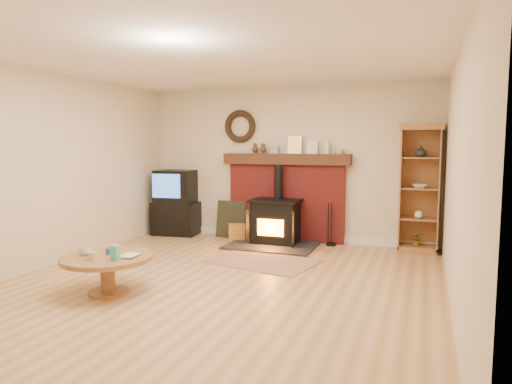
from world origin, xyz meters
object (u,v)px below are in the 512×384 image
at_px(tv_unit, 176,204).
at_px(curio_cabinet, 419,188).
at_px(wood_stove, 275,223).
at_px(coffee_table, 107,263).

height_order(tv_unit, curio_cabinet, curio_cabinet).
height_order(wood_stove, coffee_table, wood_stove).
xyz_separation_m(curio_cabinet, coffee_table, (-3.17, -3.29, -0.63)).
bearing_deg(curio_cabinet, wood_stove, -172.76).
bearing_deg(wood_stove, coffee_table, -107.72).
bearing_deg(tv_unit, curio_cabinet, 1.19).
height_order(wood_stove, curio_cabinet, curio_cabinet).
distance_m(wood_stove, tv_unit, 1.98).
height_order(wood_stove, tv_unit, wood_stove).
bearing_deg(coffee_table, tv_unit, 107.32).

